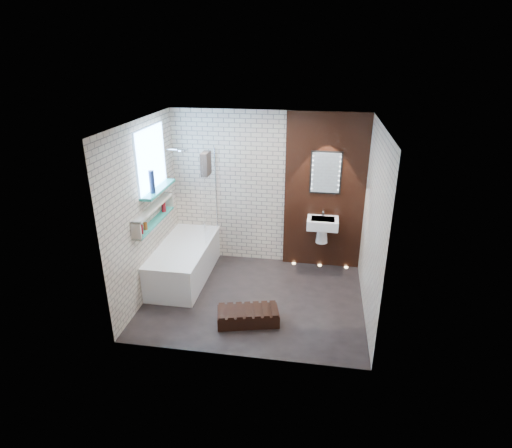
% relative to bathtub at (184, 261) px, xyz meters
% --- Properties ---
extents(ground, '(3.20, 3.20, 0.00)m').
position_rel_bathtub_xyz_m(ground, '(1.22, -0.45, -0.29)').
color(ground, black).
rests_on(ground, ground).
extents(room_shell, '(3.24, 3.20, 2.60)m').
position_rel_bathtub_xyz_m(room_shell, '(1.22, -0.45, 1.01)').
color(room_shell, '#BBA594').
rests_on(room_shell, ground).
extents(walnut_panel, '(1.30, 0.06, 2.60)m').
position_rel_bathtub_xyz_m(walnut_panel, '(2.17, 0.82, 1.01)').
color(walnut_panel, black).
rests_on(walnut_panel, ground).
extents(clerestory_window, '(0.18, 1.00, 0.94)m').
position_rel_bathtub_xyz_m(clerestory_window, '(-0.34, -0.10, 1.61)').
color(clerestory_window, '#7FADE0').
rests_on(clerestory_window, room_shell).
extents(display_niche, '(0.14, 1.30, 0.26)m').
position_rel_bathtub_xyz_m(display_niche, '(-0.31, -0.30, 0.91)').
color(display_niche, teal).
rests_on(display_niche, room_shell).
extents(bathtub, '(0.79, 1.74, 0.70)m').
position_rel_bathtub_xyz_m(bathtub, '(0.00, 0.00, 0.00)').
color(bathtub, white).
rests_on(bathtub, ground).
extents(bath_screen, '(0.01, 0.78, 1.40)m').
position_rel_bathtub_xyz_m(bath_screen, '(0.35, 0.44, 0.99)').
color(bath_screen, white).
rests_on(bath_screen, bathtub).
extents(towel, '(0.10, 0.27, 0.36)m').
position_rel_bathtub_xyz_m(towel, '(0.35, 0.28, 1.56)').
color(towel, '#2A2521').
rests_on(towel, bath_screen).
extents(shower_head, '(0.18, 0.18, 0.02)m').
position_rel_bathtub_xyz_m(shower_head, '(-0.08, 0.50, 1.71)').
color(shower_head, silver).
rests_on(shower_head, room_shell).
extents(washbasin, '(0.50, 0.36, 0.58)m').
position_rel_bathtub_xyz_m(washbasin, '(2.17, 0.62, 0.50)').
color(washbasin, white).
rests_on(washbasin, walnut_panel).
extents(led_mirror, '(0.50, 0.02, 0.70)m').
position_rel_bathtub_xyz_m(led_mirror, '(2.17, 0.78, 1.36)').
color(led_mirror, black).
rests_on(led_mirror, walnut_panel).
extents(walnut_step, '(0.89, 0.55, 0.18)m').
position_rel_bathtub_xyz_m(walnut_step, '(1.24, -1.06, -0.20)').
color(walnut_step, black).
rests_on(walnut_step, ground).
extents(niche_bottles, '(0.07, 0.92, 0.17)m').
position_rel_bathtub_xyz_m(niche_bottles, '(-0.31, -0.30, 0.88)').
color(niche_bottles, '#AC4D1A').
rests_on(niche_bottles, display_niche).
extents(sill_vases, '(0.08, 0.08, 0.33)m').
position_rel_bathtub_xyz_m(sill_vases, '(-0.28, -0.33, 1.43)').
color(sill_vases, '#131C35').
rests_on(sill_vases, clerestory_window).
extents(floor_uplights, '(0.96, 0.06, 0.01)m').
position_rel_bathtub_xyz_m(floor_uplights, '(2.17, 0.75, -0.29)').
color(floor_uplights, '#FFD899').
rests_on(floor_uplights, ground).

